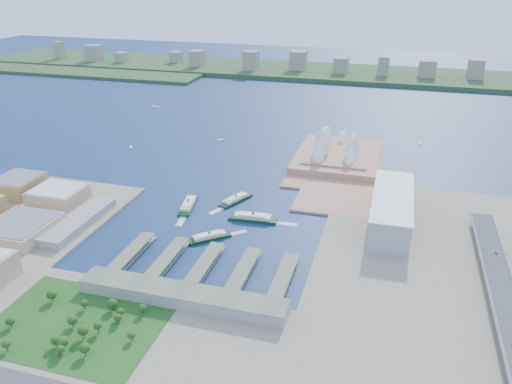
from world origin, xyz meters
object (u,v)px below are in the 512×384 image
(ferry_a, at_px, (188,203))
(ferry_d, at_px, (253,216))
(ferry_c, at_px, (209,235))
(car_c, at_px, (496,253))
(opera_house, at_px, (339,142))
(toaster_building, at_px, (392,209))
(ferry_b, at_px, (236,198))

(ferry_a, height_order, ferry_d, ferry_d)
(ferry_c, height_order, car_c, car_c)
(ferry_d, relative_size, car_c, 12.18)
(opera_house, xyz_separation_m, ferry_d, (-73.74, -235.57, -26.31))
(toaster_building, bearing_deg, ferry_d, -167.75)
(opera_house, distance_m, ferry_a, 278.76)
(opera_house, distance_m, toaster_building, 219.62)
(ferry_b, height_order, ferry_c, ferry_b)
(toaster_building, height_order, ferry_b, toaster_building)
(ferry_a, bearing_deg, ferry_b, 21.45)
(ferry_b, relative_size, car_c, 10.67)
(ferry_b, bearing_deg, ferry_c, -63.91)
(ferry_c, bearing_deg, toaster_building, -105.58)
(ferry_b, distance_m, ferry_d, 58.89)
(toaster_building, distance_m, car_c, 126.53)
(ferry_a, distance_m, ferry_b, 63.70)
(toaster_building, xyz_separation_m, ferry_d, (-163.74, -35.57, -14.81))
(ferry_b, bearing_deg, car_c, 11.55)
(ferry_a, xyz_separation_m, ferry_b, (54.51, 32.96, -0.45))
(opera_house, height_order, ferry_c, opera_house)
(ferry_a, height_order, car_c, car_c)
(opera_house, bearing_deg, car_c, -53.00)
(toaster_building, xyz_separation_m, ferry_c, (-198.92, -94.26, -15.72))
(ferry_b, distance_m, ferry_c, 104.42)
(toaster_building, xyz_separation_m, ferry_b, (-200.88, 10.14, -15.51))
(toaster_building, relative_size, ferry_d, 2.57)
(opera_house, xyz_separation_m, ferry_c, (-108.92, -294.26, -27.22))
(opera_house, relative_size, car_c, 36.41)
(opera_house, distance_m, ferry_b, 221.51)
(ferry_b, height_order, ferry_d, ferry_d)
(toaster_building, xyz_separation_m, car_c, (109.00, -64.07, -4.93))
(opera_house, bearing_deg, ferry_b, -120.28)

